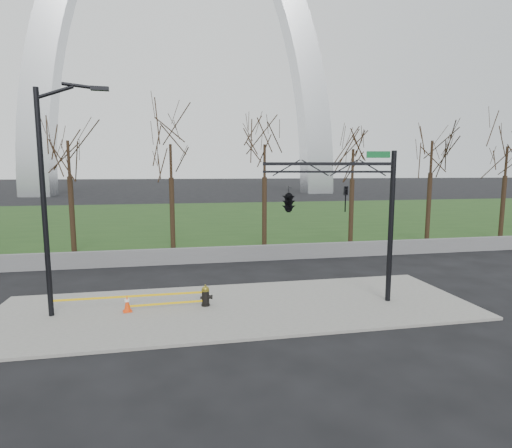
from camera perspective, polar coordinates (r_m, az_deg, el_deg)
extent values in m
plane|color=black|center=(15.70, -2.55, -11.93)|extent=(500.00, 500.00, 0.00)
cube|color=slate|center=(15.68, -2.55, -11.76)|extent=(18.00, 6.00, 0.10)
cube|color=#1E3C16|center=(44.99, -8.34, 0.86)|extent=(120.00, 40.00, 0.06)
cube|color=#59595B|center=(23.24, -5.55, -4.35)|extent=(60.00, 0.30, 0.90)
cylinder|color=black|center=(15.83, -7.16, -11.32)|extent=(0.33, 0.33, 0.06)
cylinder|color=black|center=(15.75, -7.18, -10.41)|extent=(0.25, 0.25, 0.59)
cylinder|color=black|center=(15.71, -6.43, -10.25)|extent=(0.22, 0.19, 0.16)
cylinder|color=black|center=(15.76, -7.72, -10.33)|extent=(0.12, 0.12, 0.10)
cylinder|color=olive|center=(15.65, -7.20, -9.31)|extent=(0.29, 0.29, 0.06)
ellipsoid|color=olive|center=(15.64, -7.20, -9.11)|extent=(0.27, 0.27, 0.21)
cylinder|color=olive|center=(15.60, -7.21, -8.69)|extent=(0.06, 0.06, 0.08)
cube|color=#E53C0C|center=(15.82, -17.78, -11.70)|extent=(0.38, 0.38, 0.04)
cone|color=#E53C0C|center=(15.72, -17.83, -10.64)|extent=(0.25, 0.25, 0.58)
cylinder|color=white|center=(15.69, -17.84, -10.27)|extent=(0.18, 0.18, 0.09)
cylinder|color=black|center=(15.66, -27.89, 2.15)|extent=(0.18, 0.18, 8.00)
cylinder|color=black|center=(15.72, -26.76, 16.35)|extent=(1.27, 0.21, 0.56)
cylinder|color=black|center=(15.63, -23.61, 17.50)|extent=(1.21, 0.21, 0.22)
cube|color=black|center=(15.56, -21.31, 17.48)|extent=(0.61, 0.26, 0.14)
cylinder|color=black|center=(16.49, 18.59, -0.63)|extent=(0.20, 0.20, 6.00)
cube|color=black|center=(15.70, 10.23, 8.41)|extent=(4.93, 1.07, 0.12)
cube|color=black|center=(15.70, 10.20, 7.31)|extent=(4.92, 1.03, 0.08)
cube|color=#0C5926|center=(16.17, 16.98, 9.41)|extent=(0.89, 0.21, 0.25)
imported|color=black|center=(15.88, 12.60, 3.46)|extent=(0.20, 0.23, 1.00)
imported|color=black|center=(15.54, 4.65, 3.53)|extent=(0.99, 2.54, 1.00)
cube|color=#E9B60C|center=(15.74, -17.36, -9.77)|extent=(5.49, 0.01, 0.08)
cube|color=#E9B60C|center=(15.70, -12.49, -10.96)|extent=(2.87, 0.11, 0.08)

